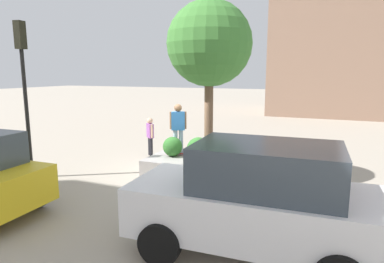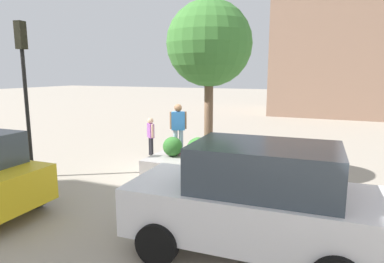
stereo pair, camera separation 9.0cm
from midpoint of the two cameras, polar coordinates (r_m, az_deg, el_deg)
ground_plane at (r=11.88m, az=-1.88°, el=-6.78°), size 120.00×120.00×0.00m
planter_ledge at (r=11.57m, az=0.22°, el=-5.77°), size 2.87×2.21×0.56m
plaza_tree at (r=10.67m, az=3.20°, el=14.59°), size 2.65×2.65×5.08m
boxwood_shrub at (r=10.94m, az=1.35°, el=-3.04°), size 0.79×0.79×0.79m
hedge_clump at (r=11.61m, az=-3.10°, el=-2.57°), size 0.68×0.68×0.68m
skateboard at (r=11.85m, az=-2.12°, el=-3.71°), size 0.83×0.43×0.07m
skateboarder at (r=11.65m, az=-2.15°, el=1.14°), size 0.54×0.37×1.73m
police_car at (r=6.48m, az=11.05°, el=-11.32°), size 4.72×2.33×2.16m
traffic_light_corner at (r=11.95m, az=-26.55°, el=8.73°), size 0.35×0.31×5.00m
pedestrian_crossing at (r=14.03m, az=-6.86°, el=-0.37°), size 0.44×0.42×1.59m
plaza_lowrise_south at (r=30.53m, az=23.72°, el=16.12°), size 9.58×7.44×14.21m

